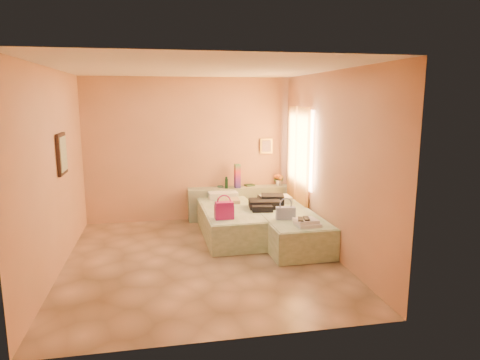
# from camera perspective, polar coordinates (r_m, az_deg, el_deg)

# --- Properties ---
(ground) EXTENTS (4.50, 4.50, 0.00)m
(ground) POSITION_cam_1_polar(r_m,az_deg,el_deg) (6.60, -5.07, -10.47)
(ground) COLOR tan
(ground) RESTS_ON ground
(room_walls) EXTENTS (4.02, 4.51, 2.81)m
(room_walls) POSITION_cam_1_polar(r_m,az_deg,el_deg) (6.76, -4.08, 5.68)
(room_walls) COLOR tan
(room_walls) RESTS_ON ground
(headboard_ledge) EXTENTS (2.05, 0.30, 0.65)m
(headboard_ledge) POSITION_cam_1_polar(r_m,az_deg,el_deg) (8.62, -0.09, -3.06)
(headboard_ledge) COLOR #929E81
(headboard_ledge) RESTS_ON ground
(bed_left) EXTENTS (0.94, 2.02, 0.50)m
(bed_left) POSITION_cam_1_polar(r_m,az_deg,el_deg) (7.58, -1.39, -5.60)
(bed_left) COLOR beige
(bed_left) RESTS_ON ground
(bed_right) EXTENTS (0.94, 2.02, 0.50)m
(bed_right) POSITION_cam_1_polar(r_m,az_deg,el_deg) (7.26, 6.41, -6.39)
(bed_right) COLOR beige
(bed_right) RESTS_ON ground
(water_bottle) EXTENTS (0.07, 0.07, 0.22)m
(water_bottle) POSITION_cam_1_polar(r_m,az_deg,el_deg) (8.40, -1.82, -0.39)
(water_bottle) COLOR #163D27
(water_bottle) RESTS_ON headboard_ledge
(rainbow_box) EXTENTS (0.12, 0.12, 0.47)m
(rainbow_box) POSITION_cam_1_polar(r_m,az_deg,el_deg) (8.43, -0.35, 0.52)
(rainbow_box) COLOR #B91671
(rainbow_box) RESTS_ON headboard_ledge
(small_dish) EXTENTS (0.15, 0.15, 0.03)m
(small_dish) POSITION_cam_1_polar(r_m,az_deg,el_deg) (8.53, -2.65, -0.88)
(small_dish) COLOR #4A886A
(small_dish) RESTS_ON headboard_ledge
(green_book) EXTENTS (0.22, 0.19, 0.03)m
(green_book) POSITION_cam_1_polar(r_m,az_deg,el_deg) (8.66, 1.29, -0.69)
(green_book) COLOR #26482A
(green_book) RESTS_ON headboard_ledge
(flower_vase) EXTENTS (0.26, 0.26, 0.28)m
(flower_vase) POSITION_cam_1_polar(r_m,az_deg,el_deg) (8.74, 5.18, 0.19)
(flower_vase) COLOR silver
(flower_vase) RESTS_ON headboard_ledge
(magenta_handbag) EXTENTS (0.30, 0.18, 0.28)m
(magenta_handbag) POSITION_cam_1_polar(r_m,az_deg,el_deg) (6.83, -2.13, -4.05)
(magenta_handbag) COLOR #B91671
(magenta_handbag) RESTS_ON bed_left
(khaki_garment) EXTENTS (0.41, 0.33, 0.07)m
(khaki_garment) POSITION_cam_1_polar(r_m,az_deg,el_deg) (7.91, -1.54, -2.77)
(khaki_garment) COLOR tan
(khaki_garment) RESTS_ON bed_left
(clothes_pile) EXTENTS (0.67, 0.67, 0.18)m
(clothes_pile) POSITION_cam_1_polar(r_m,az_deg,el_deg) (7.56, 3.68, -3.00)
(clothes_pile) COLOR black
(clothes_pile) RESTS_ON bed_right
(blue_handbag) EXTENTS (0.32, 0.17, 0.20)m
(blue_handbag) POSITION_cam_1_polar(r_m,az_deg,el_deg) (6.86, 6.10, -4.39)
(blue_handbag) COLOR #465CA8
(blue_handbag) RESTS_ON bed_right
(towel_stack) EXTENTS (0.37, 0.32, 0.10)m
(towel_stack) POSITION_cam_1_polar(r_m,az_deg,el_deg) (6.55, 8.98, -5.63)
(towel_stack) COLOR white
(towel_stack) RESTS_ON bed_right
(sandal_pair) EXTENTS (0.22, 0.25, 0.02)m
(sandal_pair) POSITION_cam_1_polar(r_m,az_deg,el_deg) (6.51, 8.50, -5.15)
(sandal_pair) COLOR black
(sandal_pair) RESTS_ON towel_stack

